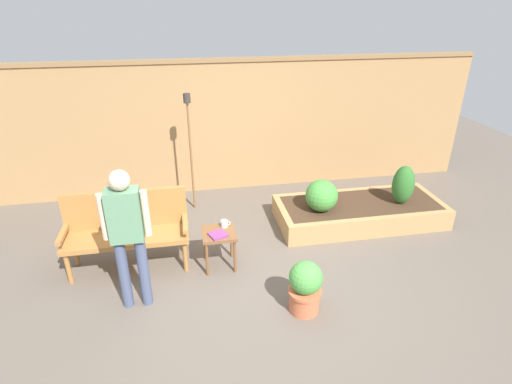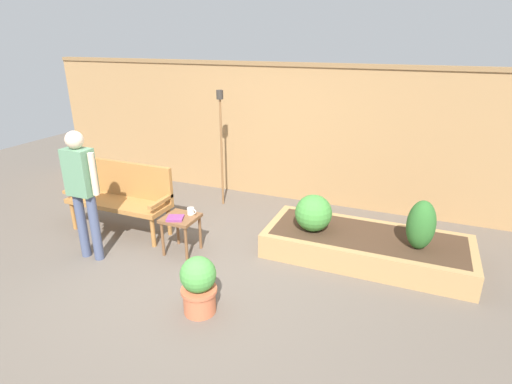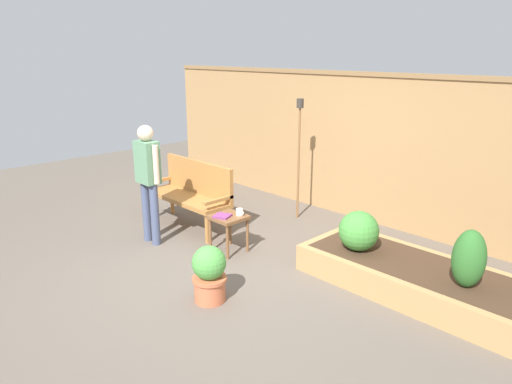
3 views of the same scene
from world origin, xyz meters
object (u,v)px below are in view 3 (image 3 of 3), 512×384
book_on_table (222,216)px  shrub_far_corner (469,259)px  tiki_torch (299,138)px  potted_boxwood (209,273)px  person_by_bench (148,174)px  cup_on_table (240,212)px  shrub_near_bench (359,231)px  garden_bench (193,189)px  side_table (229,222)px

book_on_table → shrub_far_corner: (2.71, 0.71, 0.09)m
tiki_torch → potted_boxwood: bearing=-67.9°
person_by_bench → shrub_far_corner: bearing=17.6°
cup_on_table → shrub_far_corner: bearing=11.1°
cup_on_table → person_by_bench: bearing=-147.9°
potted_boxwood → shrub_near_bench: shrub_near_bench is taller
cup_on_table → shrub_near_bench: 1.49m
shrub_far_corner → tiki_torch: 3.14m
garden_bench → book_on_table: bearing=-17.9°
potted_boxwood → shrub_near_bench: size_ratio=1.32×
book_on_table → tiki_torch: size_ratio=0.11×
book_on_table → shrub_far_corner: size_ratio=0.33×
cup_on_table → potted_boxwood: 1.29m
person_by_bench → shrub_near_bench: bearing=25.5°
cup_on_table → shrub_near_bench: (1.40, 0.51, 0.00)m
garden_bench → tiki_torch: size_ratio=0.81×
garden_bench → shrub_far_corner: bearing=5.6°
book_on_table → shrub_far_corner: 2.80m
cup_on_table → shrub_near_bench: size_ratio=0.27×
garden_bench → cup_on_table: (1.16, -0.14, -0.02)m
potted_boxwood → book_on_table: bearing=133.2°
shrub_far_corner → side_table: bearing=-166.9°
cup_on_table → shrub_far_corner: (2.61, 0.51, 0.06)m
tiki_torch → person_by_bench: 2.25m
side_table → cup_on_table: 0.19m
side_table → person_by_bench: (-0.94, -0.53, 0.54)m
garden_bench → cup_on_table: size_ratio=11.92×
cup_on_table → book_on_table: bearing=-116.6°
side_table → tiki_torch: tiki_torch is taller
shrub_near_bench → shrub_far_corner: bearing=-0.0°
shrub_near_bench → book_on_table: bearing=-154.6°
side_table → shrub_near_bench: (1.48, 0.63, 0.13)m
tiki_torch → side_table: bearing=-81.5°
book_on_table → tiki_torch: bearing=76.0°
side_table → tiki_torch: bearing=98.5°
cup_on_table → potted_boxwood: size_ratio=0.20×
shrub_near_bench → shrub_far_corner: (1.21, -0.00, 0.06)m
shrub_near_bench → person_by_bench: size_ratio=0.29×
potted_boxwood → tiki_torch: size_ratio=0.33×
garden_bench → cup_on_table: garden_bench is taller
shrub_near_bench → person_by_bench: (-2.42, -1.15, 0.41)m
garden_bench → side_table: (1.07, -0.26, -0.15)m
shrub_far_corner → person_by_bench: (-3.63, -1.15, 0.35)m
garden_bench → tiki_torch: (0.84, 1.33, 0.67)m
side_table → book_on_table: 0.13m
cup_on_table → potted_boxwood: (0.71, -1.06, -0.21)m
shrub_far_corner → book_on_table: bearing=-165.3°
garden_bench → person_by_bench: 0.89m
shrub_far_corner → person_by_bench: size_ratio=0.37×
side_table → shrub_near_bench: 1.61m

